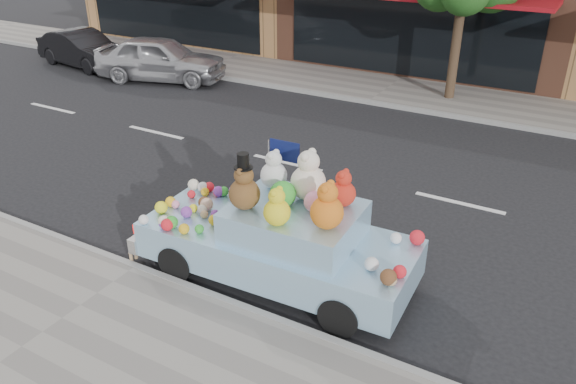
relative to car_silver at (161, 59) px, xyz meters
The scene contains 8 objects.
ground 8.18m from the car_silver, 28.69° to the right, with size 120.00×120.00×0.00m, color black.
near_sidewalk 12.65m from the car_silver, 55.53° to the right, with size 60.00×3.00×0.12m, color gray.
far_sidewalk 7.63m from the car_silver, 19.91° to the left, with size 60.00×3.00×0.12m, color gray.
near_kerb 11.44m from the car_silver, 51.27° to the right, with size 60.00×0.12×0.13m, color gray.
far_kerb 7.26m from the car_silver, ahead, with size 60.00×0.12×0.13m, color gray.
car_silver is the anchor object (origin of this frame).
car_dark 3.75m from the car_silver, behind, with size 1.38×3.95×1.30m, color black.
art_car 12.16m from the car_silver, 40.40° to the right, with size 4.54×1.91×2.23m.
Camera 1 is at (5.91, -10.38, 5.36)m, focal length 35.00 mm.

